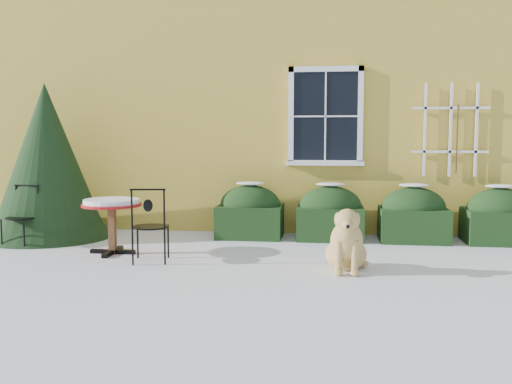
# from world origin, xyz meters

# --- Properties ---
(ground) EXTENTS (80.00, 80.00, 0.00)m
(ground) POSITION_xyz_m (0.00, 0.00, 0.00)
(ground) COLOR white
(ground) RESTS_ON ground
(house) EXTENTS (12.40, 8.40, 6.40)m
(house) POSITION_xyz_m (0.00, 7.00, 3.22)
(house) COLOR yellow
(house) RESTS_ON ground
(hedge_row) EXTENTS (4.95, 0.80, 0.91)m
(hedge_row) POSITION_xyz_m (1.65, 2.55, 0.40)
(hedge_row) COLOR black
(hedge_row) RESTS_ON ground
(evergreen_shrub) EXTENTS (2.07, 2.07, 2.50)m
(evergreen_shrub) POSITION_xyz_m (-3.57, 2.13, 1.01)
(evergreen_shrub) COLOR black
(evergreen_shrub) RESTS_ON ground
(bistro_table) EXTENTS (0.83, 0.83, 0.77)m
(bistro_table) POSITION_xyz_m (-2.04, 0.99, 0.64)
(bistro_table) COLOR black
(bistro_table) RESTS_ON ground
(patio_chair_near) EXTENTS (0.51, 0.51, 0.99)m
(patio_chair_near) POSITION_xyz_m (-1.34, 0.54, 0.49)
(patio_chair_near) COLOR black
(patio_chair_near) RESTS_ON ground
(patio_chair_far) EXTENTS (0.44, 0.44, 0.91)m
(patio_chair_far) POSITION_xyz_m (-3.62, 1.39, 0.46)
(patio_chair_far) COLOR black
(patio_chair_far) RESTS_ON ground
(dog) EXTENTS (0.54, 0.91, 0.82)m
(dog) POSITION_xyz_m (1.20, 0.36, 0.33)
(dog) COLOR tan
(dog) RESTS_ON ground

